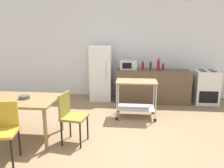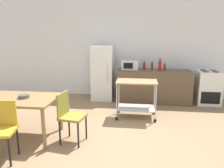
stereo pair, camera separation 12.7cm
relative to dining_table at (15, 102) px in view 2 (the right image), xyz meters
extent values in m
plane|color=#8C7051|center=(1.71, -0.09, -0.67)|extent=(12.00, 12.00, 0.00)
cube|color=white|center=(1.71, 3.11, 0.78)|extent=(8.40, 0.12, 2.90)
cube|color=brown|center=(2.61, 2.51, -0.22)|extent=(2.00, 0.64, 0.90)
cube|color=olive|center=(0.00, 0.00, 0.06)|extent=(1.50, 0.90, 0.04)
cylinder|color=olive|center=(0.69, -0.39, -0.32)|extent=(0.06, 0.06, 0.71)
cylinder|color=olive|center=(0.69, 0.39, -0.32)|extent=(0.06, 0.06, 0.71)
cube|color=gold|center=(0.21, -0.79, -0.20)|extent=(0.47, 0.47, 0.04)
cube|color=gold|center=(0.18, -0.61, 0.02)|extent=(0.38, 0.10, 0.40)
cylinder|color=black|center=(0.41, -0.92, -0.45)|extent=(0.03, 0.03, 0.45)
cylinder|color=black|center=(0.34, -0.59, -0.45)|extent=(0.03, 0.03, 0.45)
cube|color=olive|center=(1.09, -0.08, -0.20)|extent=(0.46, 0.46, 0.04)
cube|color=olive|center=(0.91, -0.06, 0.02)|extent=(0.09, 0.38, 0.40)
cylinder|color=black|center=(1.23, -0.28, -0.45)|extent=(0.03, 0.03, 0.45)
cylinder|color=black|center=(1.28, 0.06, -0.45)|extent=(0.03, 0.03, 0.45)
cylinder|color=black|center=(0.90, -0.23, -0.45)|extent=(0.03, 0.03, 0.45)
cylinder|color=black|center=(0.95, 0.11, -0.45)|extent=(0.03, 0.03, 0.45)
cube|color=white|center=(4.06, 2.53, -0.22)|extent=(0.60, 0.60, 0.90)
cube|color=black|center=(4.06, 2.22, -0.42)|extent=(0.48, 0.01, 0.32)
cylinder|color=#47474C|center=(3.93, 2.41, 0.24)|extent=(0.16, 0.16, 0.02)
cylinder|color=#47474C|center=(4.19, 2.41, 0.24)|extent=(0.16, 0.16, 0.02)
cylinder|color=#47474C|center=(3.93, 2.65, 0.24)|extent=(0.16, 0.16, 0.02)
cylinder|color=#47474C|center=(4.19, 2.65, 0.24)|extent=(0.16, 0.16, 0.02)
cube|color=white|center=(1.16, 2.61, 0.10)|extent=(0.60, 0.60, 1.55)
cylinder|color=silver|center=(1.34, 2.29, 0.18)|extent=(0.02, 0.02, 0.50)
cube|color=#A37A51|center=(2.15, 1.27, 0.16)|extent=(0.90, 0.56, 0.03)
cube|color=silver|center=(2.15, 1.27, -0.45)|extent=(0.83, 0.52, 0.02)
cylinder|color=silver|center=(1.73, 1.02, -0.22)|extent=(0.02, 0.02, 0.76)
sphere|color=black|center=(1.73, 1.02, -0.64)|extent=(0.07, 0.07, 0.07)
cylinder|color=silver|center=(2.57, 1.02, -0.22)|extent=(0.02, 0.02, 0.76)
sphere|color=black|center=(2.57, 1.02, -0.64)|extent=(0.07, 0.07, 0.07)
cylinder|color=silver|center=(1.73, 1.52, -0.22)|extent=(0.02, 0.02, 0.76)
sphere|color=black|center=(1.73, 1.52, -0.64)|extent=(0.07, 0.07, 0.07)
cylinder|color=silver|center=(2.57, 1.52, -0.22)|extent=(0.02, 0.02, 0.76)
sphere|color=black|center=(2.57, 1.52, -0.64)|extent=(0.07, 0.07, 0.07)
cube|color=silver|center=(1.94, 2.55, 0.36)|extent=(0.46, 0.34, 0.26)
cube|color=black|center=(1.90, 2.38, 0.36)|extent=(0.25, 0.01, 0.16)
cylinder|color=maroon|center=(2.33, 2.59, 0.32)|extent=(0.07, 0.07, 0.19)
cylinder|color=maroon|center=(2.33, 2.59, 0.44)|extent=(0.03, 0.03, 0.04)
cylinder|color=black|center=(2.33, 2.59, 0.47)|extent=(0.04, 0.04, 0.01)
cylinder|color=#4C2D19|center=(2.54, 2.56, 0.33)|extent=(0.06, 0.06, 0.19)
cylinder|color=#4C2D19|center=(2.54, 2.56, 0.44)|extent=(0.03, 0.03, 0.04)
cylinder|color=black|center=(2.54, 2.56, 0.46)|extent=(0.03, 0.03, 0.01)
cylinder|color=maroon|center=(2.75, 2.47, 0.36)|extent=(0.08, 0.08, 0.26)
cylinder|color=maroon|center=(2.75, 2.47, 0.52)|extent=(0.04, 0.04, 0.06)
cylinder|color=black|center=(2.75, 2.47, 0.56)|extent=(0.04, 0.04, 0.01)
cylinder|color=maroon|center=(2.89, 2.57, 0.31)|extent=(0.06, 0.06, 0.16)
cylinder|color=maroon|center=(2.89, 2.57, 0.41)|extent=(0.03, 0.03, 0.04)
cylinder|color=black|center=(2.89, 2.57, 0.43)|extent=(0.03, 0.03, 0.01)
cylinder|color=#4C4C4C|center=(0.17, 0.00, 0.11)|extent=(0.19, 0.19, 0.06)
camera|label=1|loc=(2.09, -3.55, 1.19)|focal=35.23mm
camera|label=2|loc=(2.22, -3.54, 1.19)|focal=35.23mm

